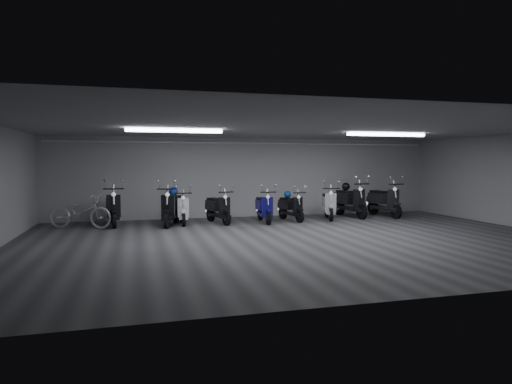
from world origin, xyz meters
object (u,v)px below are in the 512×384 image
object	(u,v)px
scooter_2	(182,204)
helmet_2	(288,194)
scooter_4	(264,203)
scooter_9	(384,196)
scooter_0	(113,202)
scooter_6	(329,199)
scooter_3	(218,203)
bicycle	(80,208)
scooter_8	(350,196)
scooter_1	(172,202)
helmet_1	(346,187)
helmet_0	(173,191)
scooter_5	(291,203)

from	to	relation	value
scooter_2	helmet_2	bearing A→B (deg)	3.34
scooter_4	scooter_9	distance (m)	4.58
scooter_0	scooter_6	xyz separation A→B (m)	(7.05, -0.30, -0.05)
scooter_2	scooter_4	world-z (taller)	scooter_4
scooter_0	scooter_4	xyz separation A→B (m)	(4.68, -0.53, -0.09)
scooter_3	bicycle	distance (m)	4.11
scooter_2	scooter_4	xyz separation A→B (m)	(2.59, -0.29, 0.00)
scooter_8	helmet_2	size ratio (longest dim) A/B	8.42
scooter_3	scooter_9	bearing A→B (deg)	-14.06
scooter_1	scooter_3	bearing A→B (deg)	20.73
scooter_1	scooter_9	bearing A→B (deg)	19.13
scooter_4	scooter_9	xyz separation A→B (m)	(4.57, 0.36, 0.11)
scooter_9	scooter_0	bearing A→B (deg)	173.35
scooter_9	helmet_1	world-z (taller)	scooter_9
helmet_1	scooter_8	bearing A→B (deg)	-81.82
scooter_8	scooter_9	world-z (taller)	scooter_8
scooter_2	scooter_3	world-z (taller)	scooter_3
scooter_4	scooter_6	bearing A→B (deg)	8.57
bicycle	helmet_0	size ratio (longest dim) A/B	6.69
bicycle	helmet_2	distance (m)	6.52
scooter_8	scooter_9	distance (m)	1.25
scooter_3	scooter_4	bearing A→B (deg)	-22.65
scooter_6	helmet_2	bearing A→B (deg)	-168.77
scooter_9	helmet_2	xyz separation A→B (m)	(-3.63, 0.03, 0.12)
scooter_5	scooter_1	bearing A→B (deg)	169.79
scooter_5	bicycle	bearing A→B (deg)	168.58
scooter_6	helmet_0	world-z (taller)	scooter_6
scooter_0	helmet_2	xyz separation A→B (m)	(5.61, -0.14, 0.14)
scooter_4	scooter_5	distance (m)	0.99
bicycle	scooter_4	bearing A→B (deg)	-70.41
scooter_1	helmet_2	size ratio (longest dim) A/B	8.11
scooter_4	scooter_8	size ratio (longest dim) A/B	0.84
scooter_5	helmet_0	xyz separation A→B (m)	(-3.83, 0.17, 0.44)
scooter_9	helmet_0	world-z (taller)	scooter_9
scooter_5	helmet_0	size ratio (longest dim) A/B	5.72
scooter_0	helmet_1	distance (m)	7.99
scooter_0	scooter_9	size ratio (longest dim) A/B	0.98
helmet_0	helmet_1	world-z (taller)	helmet_1
helmet_0	scooter_3	bearing A→B (deg)	-6.71
scooter_5	helmet_1	bearing A→B (deg)	4.45
scooter_0	scooter_9	xyz separation A→B (m)	(9.25, -0.18, 0.01)
bicycle	scooter_1	bearing A→B (deg)	-70.48
scooter_0	helmet_0	world-z (taller)	scooter_0
scooter_0	helmet_0	size ratio (longest dim) A/B	6.91
scooter_3	helmet_1	world-z (taller)	scooter_3
scooter_1	scooter_2	world-z (taller)	scooter_1
scooter_0	scooter_8	world-z (taller)	scooter_8
scooter_1	helmet_2	xyz separation A→B (m)	(3.87, 0.31, 0.14)
scooter_4	helmet_1	world-z (taller)	scooter_4
scooter_2	scooter_4	distance (m)	2.61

